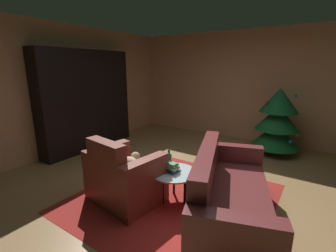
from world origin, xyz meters
TOP-DOWN VIEW (x-y plane):
  - ground_plane at (0.00, 0.00)m, footprint 7.26×7.26m
  - wall_back at (0.00, 3.06)m, footprint 6.05×0.06m
  - wall_left at (-2.99, 0.00)m, footprint 0.06×6.17m
  - area_rug at (0.00, -0.35)m, footprint 2.53×2.54m
  - bookshelf_unit at (-2.73, 0.52)m, footprint 0.38×2.19m
  - armchair_red at (-0.55, -0.76)m, footprint 1.05×0.85m
  - couch_red at (0.81, -0.43)m, footprint 1.38×2.09m
  - coffee_table at (0.03, -0.39)m, footprint 0.63×0.63m
  - book_stack_on_table at (-0.02, -0.41)m, footprint 0.24×0.19m
  - bottle_on_table at (-0.11, -0.30)m, footprint 0.08×0.08m
  - decorated_tree at (0.85, 2.34)m, footprint 0.96×0.96m

SIDE VIEW (x-z plane):
  - ground_plane at x=0.00m, z-range 0.00..0.00m
  - area_rug at x=0.00m, z-range 0.00..0.01m
  - couch_red at x=0.81m, z-range -0.14..0.76m
  - armchair_red at x=-0.55m, z-range -0.13..0.79m
  - coffee_table at x=0.03m, z-range 0.17..0.60m
  - book_stack_on_table at x=-0.02m, z-range 0.43..0.56m
  - bottle_on_table at x=-0.11m, z-range 0.40..0.67m
  - decorated_tree at x=0.85m, z-range 0.02..1.42m
  - bookshelf_unit at x=-2.73m, z-range -0.01..2.15m
  - wall_back at x=0.00m, z-range 0.00..2.68m
  - wall_left at x=-2.99m, z-range 0.00..2.68m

